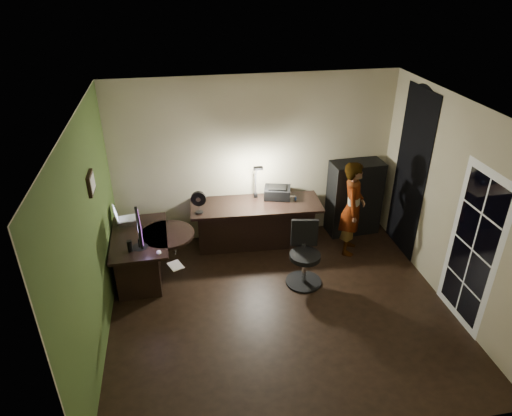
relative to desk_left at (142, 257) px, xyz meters
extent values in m
cube|color=black|center=(1.83, -1.03, -0.37)|extent=(4.50, 4.00, 0.01)
cube|color=silver|center=(1.83, -1.03, 2.34)|extent=(4.50, 4.00, 0.01)
cube|color=tan|center=(1.83, 0.98, 0.99)|extent=(4.50, 0.01, 2.70)
cube|color=tan|center=(1.83, -3.03, 0.99)|extent=(4.50, 0.01, 2.70)
cube|color=tan|center=(-0.42, -1.03, 0.99)|extent=(0.01, 4.00, 2.70)
cube|color=tan|center=(4.08, -1.03, 0.99)|extent=(0.01, 4.00, 2.70)
cube|color=#3F5723|center=(-0.41, -1.03, 0.99)|extent=(0.00, 4.00, 2.70)
cube|color=black|center=(4.07, 0.12, 0.94)|extent=(0.01, 0.90, 2.60)
cube|color=white|center=(4.07, -1.58, 0.69)|extent=(0.02, 0.92, 2.10)
cube|color=black|center=(-0.39, -0.58, 1.49)|extent=(0.04, 0.30, 0.25)
cube|color=black|center=(0.00, 0.00, 0.00)|extent=(0.81, 1.28, 0.73)
cube|color=black|center=(1.78, 0.57, 0.02)|extent=(2.08, 0.82, 0.77)
cube|color=black|center=(3.49, 0.75, 0.27)|extent=(0.87, 0.48, 1.27)
cube|color=silver|center=(-0.19, 0.37, 0.40)|extent=(0.25, 0.22, 0.10)
cube|color=silver|center=(-0.19, 0.37, 0.55)|extent=(0.34, 0.33, 0.21)
cube|color=black|center=(0.03, -0.29, 0.53)|extent=(0.18, 0.55, 0.36)
ellipsoid|color=silver|center=(0.28, -0.48, 0.37)|extent=(0.07, 0.10, 0.04)
cube|color=black|center=(0.30, -0.01, 0.35)|extent=(0.06, 0.12, 0.01)
cube|color=black|center=(0.50, -0.50, 0.36)|extent=(0.01, 0.12, 0.01)
cylinder|color=black|center=(-0.09, -0.37, 0.44)|extent=(0.08, 0.08, 0.17)
cube|color=silver|center=(0.49, -0.80, 0.36)|extent=(0.22, 0.26, 0.01)
cube|color=black|center=(0.88, 0.44, 0.59)|extent=(0.25, 0.16, 0.35)
cube|color=navy|center=(2.35, 0.58, 0.46)|extent=(0.18, 0.10, 0.08)
cube|color=black|center=(2.16, 0.73, 0.51)|extent=(0.48, 0.42, 0.18)
cube|color=black|center=(1.81, 0.80, 0.74)|extent=(0.25, 0.33, 0.65)
cube|color=black|center=(2.28, -0.53, 0.10)|extent=(0.60, 0.60, 0.93)
imported|color=#D8A88C|center=(3.22, 0.17, 0.40)|extent=(0.56, 0.65, 1.54)
camera|label=1|loc=(0.66, -5.66, 3.77)|focal=32.00mm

